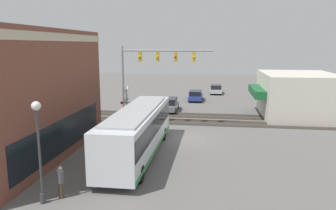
{
  "coord_description": "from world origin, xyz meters",
  "views": [
    {
      "loc": [
        -25.63,
        -2.28,
        7.58
      ],
      "look_at": [
        2.53,
        1.7,
        2.34
      ],
      "focal_mm": 35.0,
      "sensor_mm": 36.0,
      "label": 1
    }
  ],
  "objects": [
    {
      "name": "parked_car_silver",
      "position": [
        26.02,
        -2.6,
        0.65
      ],
      "size": [
        4.26,
        1.82,
        1.4
      ],
      "color": "#B7B7BC",
      "rests_on": "ground"
    },
    {
      "name": "ground_plane",
      "position": [
        0.0,
        0.0,
        0.0
      ],
      "size": [
        120.0,
        120.0,
        0.0
      ],
      "primitive_type": "plane",
      "color": "#605E5B"
    },
    {
      "name": "parked_car_grey",
      "position": [
        11.35,
        2.8,
        0.72
      ],
      "size": [
        4.63,
        1.82,
        1.55
      ],
      "color": "slate",
      "rests_on": "ground"
    },
    {
      "name": "pedestrian_at_crossing",
      "position": [
        4.33,
        5.27,
        0.94
      ],
      "size": [
        0.34,
        0.34,
        1.83
      ],
      "color": "#473828",
      "rests_on": "ground"
    },
    {
      "name": "pedestrian_by_lamp",
      "position": [
        -11.19,
        5.16,
        0.85
      ],
      "size": [
        0.34,
        0.34,
        1.67
      ],
      "color": "#473828",
      "rests_on": "ground"
    },
    {
      "name": "shop_building",
      "position": [
        10.69,
        -11.1,
        2.31
      ],
      "size": [
        9.76,
        8.52,
        4.61
      ],
      "color": "beige",
      "rests_on": "ground"
    },
    {
      "name": "streetlamp",
      "position": [
        -11.84,
        5.81,
        3.0
      ],
      "size": [
        0.44,
        0.44,
        5.03
      ],
      "color": "#38383A",
      "rests_on": "ground"
    },
    {
      "name": "city_bus",
      "position": [
        -4.4,
        2.8,
        1.84
      ],
      "size": [
        12.45,
        2.59,
        3.32
      ],
      "color": "silver",
      "rests_on": "ground"
    },
    {
      "name": "crossing_signal",
      "position": [
        3.33,
        5.68,
        2.3
      ],
      "size": [
        1.41,
        1.18,
        3.81
      ],
      "color": "gray",
      "rests_on": "ground"
    },
    {
      "name": "rail_track_far",
      "position": [
        9.2,
        0.0,
        0.03
      ],
      "size": [
        2.6,
        60.0,
        0.15
      ],
      "color": "#332D28",
      "rests_on": "ground"
    },
    {
      "name": "parked_car_blue",
      "position": [
        19.05,
        0.2,
        0.65
      ],
      "size": [
        4.53,
        1.82,
        1.4
      ],
      "color": "navy",
      "rests_on": "ground"
    },
    {
      "name": "rail_track_near",
      "position": [
        6.0,
        0.0,
        0.03
      ],
      "size": [
        2.6,
        60.0,
        0.15
      ],
      "color": "#332D28",
      "rests_on": "ground"
    },
    {
      "name": "traffic_signal_gantry",
      "position": [
        4.16,
        3.55,
        5.66
      ],
      "size": [
        0.42,
        8.41,
        7.46
      ],
      "color": "gray",
      "rests_on": "ground"
    }
  ]
}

